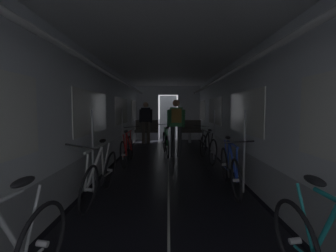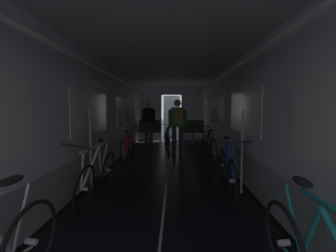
{
  "view_description": "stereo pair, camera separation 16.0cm",
  "coord_description": "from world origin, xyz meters",
  "px_view_note": "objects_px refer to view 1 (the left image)",
  "views": [
    {
      "loc": [
        -0.01,
        -1.84,
        1.41
      ],
      "look_at": [
        0.0,
        3.47,
        1.03
      ],
      "focal_mm": 25.44,
      "sensor_mm": 36.0,
      "label": 1
    },
    {
      "loc": [
        0.15,
        -1.84,
        1.41
      ],
      "look_at": [
        0.0,
        3.47,
        1.03
      ],
      "focal_mm": 25.44,
      "sensor_mm": 36.0,
      "label": 2
    }
  ],
  "objects_px": {
    "bicycle_white": "(100,175)",
    "bicycle_green_in_aisle": "(165,143)",
    "bicycle_blue": "(229,169)",
    "person_standing_near_bench": "(145,120)",
    "person_cyclist_aisle": "(176,123)",
    "bicycle_black": "(207,147)",
    "bicycle_red": "(127,149)",
    "bench_seat_far_right": "(189,129)",
    "bench_seat_far_left": "(146,129)"
  },
  "relations": [
    {
      "from": "bicycle_white",
      "to": "bicycle_green_in_aisle",
      "type": "height_order",
      "value": "bicycle_white"
    },
    {
      "from": "bicycle_blue",
      "to": "person_standing_near_bench",
      "type": "relative_size",
      "value": 1.0
    },
    {
      "from": "person_cyclist_aisle",
      "to": "bicycle_black",
      "type": "bearing_deg",
      "value": -34.73
    },
    {
      "from": "bicycle_red",
      "to": "person_standing_near_bench",
      "type": "height_order",
      "value": "person_standing_near_bench"
    },
    {
      "from": "person_cyclist_aisle",
      "to": "person_standing_near_bench",
      "type": "distance_m",
      "value": 2.85
    },
    {
      "from": "bicycle_black",
      "to": "person_standing_near_bench",
      "type": "distance_m",
      "value": 3.79
    },
    {
      "from": "bench_seat_far_right",
      "to": "bicycle_white",
      "type": "xyz_separation_m",
      "value": [
        -1.96,
        -6.28,
        -0.19
      ]
    },
    {
      "from": "bench_seat_far_left",
      "to": "bicycle_green_in_aisle",
      "type": "height_order",
      "value": "bench_seat_far_left"
    },
    {
      "from": "bicycle_white",
      "to": "bicycle_red",
      "type": "distance_m",
      "value": 2.37
    },
    {
      "from": "bench_seat_far_right",
      "to": "person_cyclist_aisle",
      "type": "relative_size",
      "value": 0.58
    },
    {
      "from": "bicycle_white",
      "to": "person_standing_near_bench",
      "type": "relative_size",
      "value": 1.01
    },
    {
      "from": "bicycle_blue",
      "to": "person_cyclist_aisle",
      "type": "height_order",
      "value": "person_cyclist_aisle"
    },
    {
      "from": "bench_seat_far_right",
      "to": "bicycle_black",
      "type": "relative_size",
      "value": 0.58
    },
    {
      "from": "bicycle_white",
      "to": "person_cyclist_aisle",
      "type": "height_order",
      "value": "person_cyclist_aisle"
    },
    {
      "from": "bench_seat_far_right",
      "to": "bicycle_black",
      "type": "bearing_deg",
      "value": -87.47
    },
    {
      "from": "bench_seat_far_left",
      "to": "bicycle_black",
      "type": "relative_size",
      "value": 0.58
    },
    {
      "from": "bicycle_red",
      "to": "bicycle_green_in_aisle",
      "type": "height_order",
      "value": "bicycle_red"
    },
    {
      "from": "bicycle_black",
      "to": "person_cyclist_aisle",
      "type": "bearing_deg",
      "value": 145.27
    },
    {
      "from": "bicycle_white",
      "to": "person_cyclist_aisle",
      "type": "relative_size",
      "value": 1.01
    },
    {
      "from": "bicycle_blue",
      "to": "bicycle_black",
      "type": "distance_m",
      "value": 2.31
    },
    {
      "from": "bench_seat_far_right",
      "to": "bicycle_red",
      "type": "height_order",
      "value": "bench_seat_far_right"
    },
    {
      "from": "bicycle_blue",
      "to": "bicycle_red",
      "type": "relative_size",
      "value": 1.0
    },
    {
      "from": "bench_seat_far_left",
      "to": "person_cyclist_aisle",
      "type": "height_order",
      "value": "person_cyclist_aisle"
    },
    {
      "from": "person_cyclist_aisle",
      "to": "bicycle_green_in_aisle",
      "type": "xyz_separation_m",
      "value": [
        -0.31,
        0.27,
        -0.63
      ]
    },
    {
      "from": "person_cyclist_aisle",
      "to": "bicycle_green_in_aisle",
      "type": "distance_m",
      "value": 0.75
    },
    {
      "from": "bench_seat_far_left",
      "to": "bench_seat_far_right",
      "type": "xyz_separation_m",
      "value": [
        1.8,
        0.0,
        0.0
      ]
    },
    {
      "from": "bicycle_black",
      "to": "person_standing_near_bench",
      "type": "height_order",
      "value": "person_standing_near_bench"
    },
    {
      "from": "bicycle_black",
      "to": "bicycle_red",
      "type": "height_order",
      "value": "same"
    },
    {
      "from": "bicycle_blue",
      "to": "bicycle_white",
      "type": "bearing_deg",
      "value": -169.18
    },
    {
      "from": "bicycle_white",
      "to": "person_standing_near_bench",
      "type": "distance_m",
      "value": 5.94
    },
    {
      "from": "bench_seat_far_right",
      "to": "bicycle_red",
      "type": "distance_m",
      "value": 4.37
    },
    {
      "from": "bicycle_blue",
      "to": "bicycle_white",
      "type": "xyz_separation_m",
      "value": [
        -2.12,
        -0.41,
        -0.0
      ]
    },
    {
      "from": "bench_seat_far_left",
      "to": "person_cyclist_aisle",
      "type": "relative_size",
      "value": 0.58
    },
    {
      "from": "bench_seat_far_right",
      "to": "bicycle_white",
      "type": "height_order",
      "value": "bicycle_white"
    },
    {
      "from": "bicycle_red",
      "to": "person_cyclist_aisle",
      "type": "bearing_deg",
      "value": 35.49
    },
    {
      "from": "bench_seat_far_right",
      "to": "bicycle_white",
      "type": "bearing_deg",
      "value": -107.33
    },
    {
      "from": "person_cyclist_aisle",
      "to": "bicycle_green_in_aisle",
      "type": "height_order",
      "value": "person_cyclist_aisle"
    },
    {
      "from": "bicycle_white",
      "to": "person_standing_near_bench",
      "type": "bearing_deg",
      "value": 88.42
    },
    {
      "from": "bicycle_black",
      "to": "person_standing_near_bench",
      "type": "relative_size",
      "value": 1.0
    },
    {
      "from": "person_standing_near_bench",
      "to": "bicycle_green_in_aisle",
      "type": "bearing_deg",
      "value": -70.62
    },
    {
      "from": "bicycle_black",
      "to": "bench_seat_far_right",
      "type": "bearing_deg",
      "value": 92.53
    },
    {
      "from": "bicycle_black",
      "to": "bicycle_green_in_aisle",
      "type": "distance_m",
      "value": 1.41
    },
    {
      "from": "bench_seat_far_left",
      "to": "bicycle_black",
      "type": "bearing_deg",
      "value": -61.22
    },
    {
      "from": "bench_seat_far_right",
      "to": "person_standing_near_bench",
      "type": "distance_m",
      "value": 1.88
    },
    {
      "from": "person_cyclist_aisle",
      "to": "bicycle_white",
      "type": "bearing_deg",
      "value": -111.48
    },
    {
      "from": "bicycle_blue",
      "to": "bicycle_red",
      "type": "height_order",
      "value": "bicycle_red"
    },
    {
      "from": "bench_seat_far_right",
      "to": "person_standing_near_bench",
      "type": "relative_size",
      "value": 0.58
    },
    {
      "from": "bicycle_black",
      "to": "bicycle_green_in_aisle",
      "type": "xyz_separation_m",
      "value": [
        -1.13,
        0.84,
        0.0
      ]
    },
    {
      "from": "bench_seat_far_left",
      "to": "person_standing_near_bench",
      "type": "bearing_deg",
      "value": -89.59
    },
    {
      "from": "bicycle_red",
      "to": "person_cyclist_aisle",
      "type": "height_order",
      "value": "person_cyclist_aisle"
    }
  ]
}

